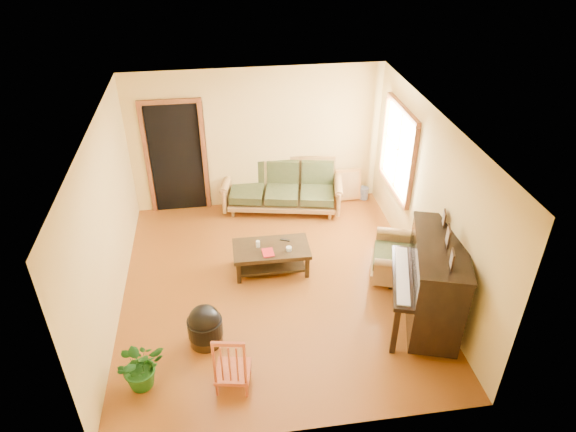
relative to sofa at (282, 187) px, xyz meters
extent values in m
plane|color=#64300D|center=(-0.41, -2.18, -0.46)|extent=(5.00, 5.00, 0.00)
cube|color=black|center=(-1.86, 0.30, 0.57)|extent=(1.08, 0.16, 2.05)
cube|color=white|center=(1.80, -0.88, 1.04)|extent=(0.12, 1.36, 1.46)
cube|color=olive|center=(0.00, 0.00, 0.00)|extent=(2.27, 1.29, 0.92)
cube|color=black|center=(-0.41, -1.78, -0.24)|extent=(1.18, 0.65, 0.43)
cube|color=olive|center=(1.46, -2.21, -0.02)|extent=(1.08, 1.10, 0.88)
cube|color=black|center=(1.59, -3.26, 0.20)|extent=(1.28, 1.69, 1.32)
cylinder|color=black|center=(-1.45, -3.19, -0.24)|extent=(0.53, 0.53, 0.44)
cube|color=#993B1B|center=(-1.13, -3.93, -0.02)|extent=(0.48, 0.52, 0.88)
cube|color=#C58A41|center=(1.29, 0.16, -0.13)|extent=(0.49, 0.12, 0.66)
cylinder|color=#2D4489|center=(1.61, 0.16, -0.34)|extent=(0.23, 0.23, 0.23)
imported|color=#1B5418|center=(-2.21, -3.77, -0.14)|extent=(0.73, 0.69, 0.64)
imported|color=#A31518|center=(-0.56, -1.94, -0.02)|extent=(0.18, 0.24, 0.02)
cylinder|color=white|center=(-0.61, -1.75, 0.02)|extent=(0.08, 0.08, 0.11)
cylinder|color=white|center=(-0.16, -1.90, 0.00)|extent=(0.10, 0.10, 0.06)
cube|color=black|center=(-0.17, -1.63, -0.02)|extent=(0.16, 0.10, 0.02)
camera|label=1|loc=(-1.08, -8.15, 4.61)|focal=32.00mm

